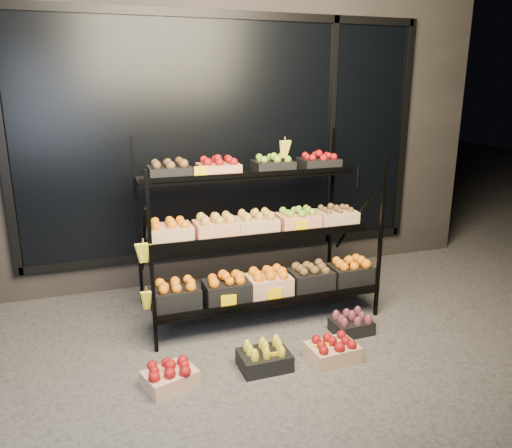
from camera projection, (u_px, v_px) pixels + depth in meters
name	position (u px, v px, depth m)	size (l,w,h in m)	color
ground	(281.00, 341.00, 4.23)	(24.00, 24.00, 0.00)	#514F4C
building	(205.00, 114.00, 6.11)	(6.00, 2.08, 3.50)	#2D2826
display_rack	(258.00, 233.00, 4.56)	(2.18, 1.02, 1.71)	black
tag_floor_a	(276.00, 364.00, 3.78)	(0.13, 0.01, 0.12)	#FFCA00
tag_floor_b	(321.00, 355.00, 3.90)	(0.13, 0.01, 0.12)	#FFCA00
floor_crate_left	(170.00, 375.00, 3.58)	(0.42, 0.36, 0.19)	tan
floor_crate_midleft	(264.00, 357.00, 3.81)	(0.38, 0.28, 0.20)	black
floor_crate_midright	(332.00, 349.00, 3.93)	(0.40, 0.30, 0.19)	tan
floor_crate_right	(352.00, 324.00, 4.36)	(0.35, 0.26, 0.18)	black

